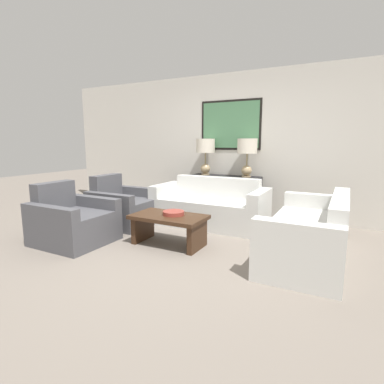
{
  "coord_description": "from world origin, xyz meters",
  "views": [
    {
      "loc": [
        2.03,
        -3.09,
        1.4
      ],
      "look_at": [
        -0.02,
        0.82,
        0.65
      ],
      "focal_mm": 28.0,
      "sensor_mm": 36.0,
      "label": 1
    }
  ],
  "objects_px": {
    "coffee_table": "(169,224)",
    "armchair_near_back_wall": "(123,208)",
    "couch_by_back_wall": "(210,208)",
    "couch_by_side": "(310,235)",
    "decorative_bowl": "(174,213)",
    "armchair_near_camera": "(73,222)",
    "table_lamp_left": "(205,150)",
    "console_table": "(225,196)",
    "table_lamp_right": "(247,151)"
  },
  "relations": [
    {
      "from": "couch_by_back_wall",
      "to": "armchair_near_back_wall",
      "type": "xyz_separation_m",
      "value": [
        -1.33,
        -0.66,
        -0.0
      ]
    },
    {
      "from": "couch_by_back_wall",
      "to": "table_lamp_right",
      "type": "bearing_deg",
      "value": 58.8
    },
    {
      "from": "table_lamp_right",
      "to": "coffee_table",
      "type": "bearing_deg",
      "value": -104.65
    },
    {
      "from": "table_lamp_left",
      "to": "armchair_near_camera",
      "type": "distance_m",
      "value": 2.73
    },
    {
      "from": "console_table",
      "to": "couch_by_side",
      "type": "xyz_separation_m",
      "value": [
        1.68,
        -1.47,
        -0.09
      ]
    },
    {
      "from": "coffee_table",
      "to": "console_table",
      "type": "bearing_deg",
      "value": 87.58
    },
    {
      "from": "armchair_near_back_wall",
      "to": "table_lamp_right",
      "type": "bearing_deg",
      "value": 37.56
    },
    {
      "from": "decorative_bowl",
      "to": "armchair_near_camera",
      "type": "bearing_deg",
      "value": -156.13
    },
    {
      "from": "table_lamp_left",
      "to": "armchair_near_back_wall",
      "type": "xyz_separation_m",
      "value": [
        -0.92,
        -1.34,
        -0.95
      ]
    },
    {
      "from": "coffee_table",
      "to": "armchair_near_camera",
      "type": "height_order",
      "value": "armchair_near_camera"
    },
    {
      "from": "coffee_table",
      "to": "decorative_bowl",
      "type": "bearing_deg",
      "value": 44.71
    },
    {
      "from": "console_table",
      "to": "table_lamp_left",
      "type": "height_order",
      "value": "table_lamp_left"
    },
    {
      "from": "armchair_near_back_wall",
      "to": "armchair_near_camera",
      "type": "height_order",
      "value": "same"
    },
    {
      "from": "decorative_bowl",
      "to": "armchair_near_back_wall",
      "type": "relative_size",
      "value": 0.31
    },
    {
      "from": "couch_by_side",
      "to": "armchair_near_back_wall",
      "type": "distance_m",
      "value": 3.01
    },
    {
      "from": "table_lamp_left",
      "to": "armchair_near_camera",
      "type": "height_order",
      "value": "table_lamp_left"
    },
    {
      "from": "couch_by_back_wall",
      "to": "couch_by_side",
      "type": "bearing_deg",
      "value": -25.29
    },
    {
      "from": "console_table",
      "to": "coffee_table",
      "type": "distance_m",
      "value": 1.87
    },
    {
      "from": "armchair_near_camera",
      "to": "armchair_near_back_wall",
      "type": "bearing_deg",
      "value": 90.0
    },
    {
      "from": "table_lamp_right",
      "to": "armchair_near_camera",
      "type": "relative_size",
      "value": 0.72
    },
    {
      "from": "couch_by_back_wall",
      "to": "coffee_table",
      "type": "relative_size",
      "value": 1.9
    },
    {
      "from": "console_table",
      "to": "couch_by_back_wall",
      "type": "relative_size",
      "value": 0.69
    },
    {
      "from": "decorative_bowl",
      "to": "armchair_near_camera",
      "type": "distance_m",
      "value": 1.43
    },
    {
      "from": "armchair_near_camera",
      "to": "table_lamp_right",
      "type": "bearing_deg",
      "value": 53.97
    },
    {
      "from": "armchair_near_back_wall",
      "to": "decorative_bowl",
      "type": "bearing_deg",
      "value": -20.2
    },
    {
      "from": "couch_by_side",
      "to": "coffee_table",
      "type": "xyz_separation_m",
      "value": [
        -1.76,
        -0.4,
        0.01
      ]
    },
    {
      "from": "table_lamp_left",
      "to": "armchair_near_camera",
      "type": "bearing_deg",
      "value": -111.07
    },
    {
      "from": "coffee_table",
      "to": "armchair_near_back_wall",
      "type": "distance_m",
      "value": 1.36
    },
    {
      "from": "coffee_table",
      "to": "armchair_near_camera",
      "type": "distance_m",
      "value": 1.36
    },
    {
      "from": "coffee_table",
      "to": "couch_by_side",
      "type": "bearing_deg",
      "value": 12.72
    },
    {
      "from": "table_lamp_right",
      "to": "armchair_near_back_wall",
      "type": "relative_size",
      "value": 0.72
    },
    {
      "from": "couch_by_side",
      "to": "armchair_near_back_wall",
      "type": "xyz_separation_m",
      "value": [
        -3.01,
        0.13,
        -0.0
      ]
    },
    {
      "from": "table_lamp_left",
      "to": "decorative_bowl",
      "type": "height_order",
      "value": "table_lamp_left"
    },
    {
      "from": "table_lamp_right",
      "to": "couch_by_side",
      "type": "relative_size",
      "value": 0.36
    },
    {
      "from": "couch_by_back_wall",
      "to": "coffee_table",
      "type": "distance_m",
      "value": 1.19
    },
    {
      "from": "console_table",
      "to": "armchair_near_camera",
      "type": "xyz_separation_m",
      "value": [
        -1.33,
        -2.39,
        -0.1
      ]
    },
    {
      "from": "coffee_table",
      "to": "armchair_near_camera",
      "type": "bearing_deg",
      "value": -157.17
    },
    {
      "from": "decorative_bowl",
      "to": "console_table",
      "type": "bearing_deg",
      "value": 89.06
    },
    {
      "from": "couch_by_side",
      "to": "armchair_near_camera",
      "type": "distance_m",
      "value": 3.15
    },
    {
      "from": "console_table",
      "to": "armchair_near_camera",
      "type": "bearing_deg",
      "value": -119.09
    },
    {
      "from": "couch_by_side",
      "to": "armchair_near_camera",
      "type": "bearing_deg",
      "value": -162.93
    },
    {
      "from": "table_lamp_left",
      "to": "decorative_bowl",
      "type": "bearing_deg",
      "value": -78.21
    },
    {
      "from": "table_lamp_right",
      "to": "armchair_near_camera",
      "type": "height_order",
      "value": "table_lamp_right"
    },
    {
      "from": "decorative_bowl",
      "to": "coffee_table",
      "type": "bearing_deg",
      "value": -135.29
    },
    {
      "from": "armchair_near_back_wall",
      "to": "armchair_near_camera",
      "type": "distance_m",
      "value": 1.05
    },
    {
      "from": "couch_by_side",
      "to": "table_lamp_right",
      "type": "bearing_deg",
      "value": 130.86
    },
    {
      "from": "console_table",
      "to": "armchair_near_back_wall",
      "type": "xyz_separation_m",
      "value": [
        -1.33,
        -1.34,
        -0.1
      ]
    },
    {
      "from": "table_lamp_left",
      "to": "table_lamp_right",
      "type": "bearing_deg",
      "value": 0.0
    },
    {
      "from": "table_lamp_right",
      "to": "decorative_bowl",
      "type": "bearing_deg",
      "value": -103.58
    },
    {
      "from": "table_lamp_right",
      "to": "console_table",
      "type": "bearing_deg",
      "value": 180.0
    }
  ]
}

